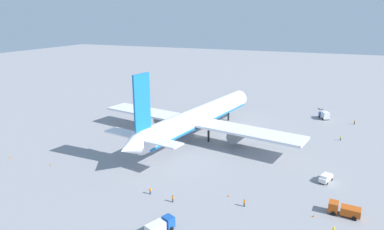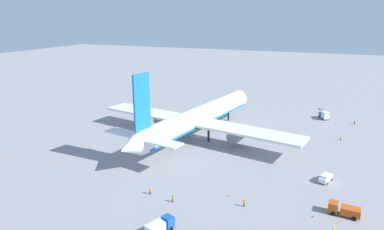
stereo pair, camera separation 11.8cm
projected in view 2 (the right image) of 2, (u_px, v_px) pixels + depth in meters
ground_plane at (200, 136)px, 115.05m from camera, size 600.00×600.00×0.00m
airliner at (198, 118)px, 111.99m from camera, size 72.35×72.01×25.09m
service_truck_0 at (344, 210)px, 68.83m from camera, size 3.00×6.21×2.44m
service_truck_1 at (160, 226)px, 63.11m from camera, size 6.06×4.19×2.55m
service_truck_2 at (325, 115)px, 133.35m from camera, size 5.46×4.33×3.04m
service_van at (326, 178)px, 82.95m from camera, size 5.00×3.30×1.97m
baggage_cart_0 at (321, 108)px, 148.05m from camera, size 3.16×1.76×0.40m
ground_worker_0 at (150, 191)px, 77.09m from camera, size 0.45×0.45×1.70m
ground_worker_1 at (355, 122)px, 126.88m from camera, size 0.52×0.52×1.71m
ground_worker_2 at (341, 138)px, 110.46m from camera, size 0.57×0.57×1.64m
ground_worker_3 at (173, 199)px, 73.80m from camera, size 0.55×0.55×1.69m
ground_worker_4 at (244, 203)px, 72.07m from camera, size 0.56×0.56×1.70m
ground_worker_5 at (333, 230)px, 62.94m from camera, size 0.55×0.55×1.61m
traffic_cone_0 at (10, 157)px, 96.91m from camera, size 0.36×0.36×0.55m
traffic_cone_1 at (145, 106)px, 152.73m from camera, size 0.36×0.36×0.55m
traffic_cone_2 at (314, 216)px, 68.45m from camera, size 0.36×0.36×0.55m
traffic_cone_3 at (229, 196)px, 76.18m from camera, size 0.36×0.36×0.55m
traffic_cone_4 at (51, 164)px, 92.17m from camera, size 0.36×0.36×0.55m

